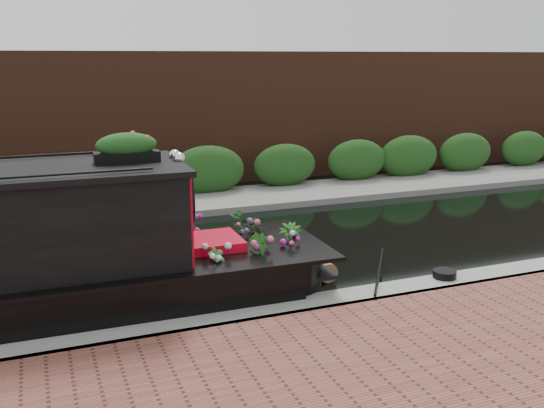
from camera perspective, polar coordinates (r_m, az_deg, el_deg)
name	(u,v)px	position (r m, az deg, el deg)	size (l,w,h in m)	color
ground	(178,261)	(11.91, -8.81, -5.30)	(80.00, 80.00, 0.00)	black
near_bank_coping	(230,331)	(8.95, -3.94, -11.80)	(40.00, 0.60, 0.50)	gray
far_bank_path	(141,211)	(15.87, -12.22, -0.62)	(40.00, 2.40, 0.34)	slate
far_hedge	(135,203)	(16.74, -12.74, 0.09)	(40.00, 1.10, 2.80)	#1C4216
far_brick_wall	(124,188)	(18.77, -13.76, 1.50)	(40.00, 1.00, 8.00)	#4B2819
rope_fender	(324,270)	(10.79, 4.96, -6.25)	(0.35, 0.35, 0.37)	brown
coiled_mooring_rope	(445,274)	(10.60, 15.93, -6.35)	(0.39, 0.39, 0.12)	black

